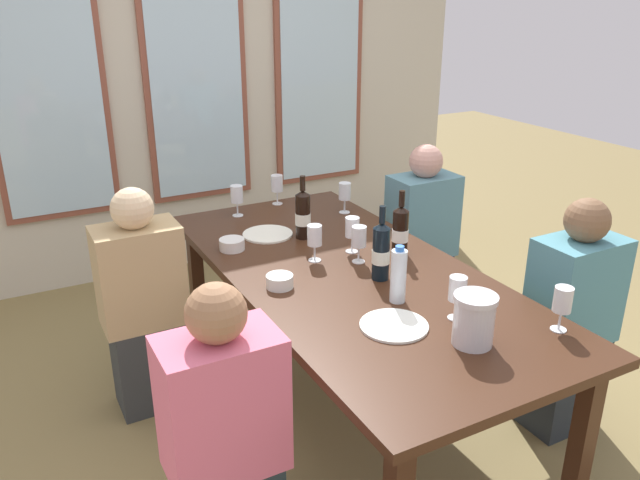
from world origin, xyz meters
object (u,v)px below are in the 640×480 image
white_plate_1 (394,325)px  wine_glass_6 (563,302)px  tasting_bowl_1 (280,281)px  wine_glass_3 (359,238)px  wine_bottle_2 (400,230)px  wine_glass_4 (277,184)px  water_bottle (398,276)px  seated_person_0 (225,446)px  dining_table (350,285)px  wine_glass_0 (315,237)px  wine_glass_5 (345,192)px  wine_glass_7 (352,228)px  wine_glass_1 (237,195)px  wine_glass_2 (458,290)px  tasting_bowl_0 (232,244)px  seated_person_1 (570,324)px  wine_bottle_1 (381,251)px  seated_person_3 (421,242)px  seated_person_2 (144,308)px  white_plate_0 (268,234)px  metal_pitcher (474,319)px  wine_bottle_0 (304,214)px

white_plate_1 → wine_glass_6: wine_glass_6 is taller
tasting_bowl_1 → wine_glass_3: (0.43, 0.07, 0.09)m
wine_bottle_2 → wine_glass_4: wine_bottle_2 is taller
water_bottle → seated_person_0: seated_person_0 is taller
seated_person_0 → dining_table: bearing=35.7°
tasting_bowl_1 → wine_glass_0: wine_glass_0 is taller
wine_glass_5 → wine_glass_7: same height
wine_glass_1 → wine_glass_2: bearing=-78.5°
dining_table → tasting_bowl_0: tasting_bowl_0 is taller
dining_table → wine_glass_6: wine_glass_6 is taller
wine_glass_2 → seated_person_1: bearing=1.5°
wine_bottle_1 → wine_glass_6: (0.34, -0.69, -0.01)m
wine_glass_7 → wine_bottle_1: bearing=-98.3°
wine_glass_5 → wine_glass_0: bearing=-131.7°
wine_bottle_2 → water_bottle: (-0.29, -0.40, -0.01)m
wine_glass_2 → wine_glass_3: (-0.05, 0.64, -0.00)m
white_plate_1 → seated_person_3: (0.93, 1.06, -0.22)m
wine_bottle_1 → seated_person_2: 1.15m
wine_bottle_2 → wine_glass_0: size_ratio=1.80×
wine_glass_1 → white_plate_0: bearing=-85.7°
wine_glass_6 → white_plate_1: bearing=149.6°
wine_glass_1 → wine_glass_4: size_ratio=1.00×
white_plate_1 → wine_glass_0: wine_glass_0 is taller
wine_bottle_1 → seated_person_0: size_ratio=0.30×
wine_bottle_2 → wine_glass_6: size_ratio=1.80×
wine_glass_7 → seated_person_1: 1.07m
water_bottle → white_plate_1: bearing=-128.0°
wine_glass_4 → white_plate_0: bearing=-120.3°
white_plate_0 → wine_glass_6: wine_glass_6 is taller
tasting_bowl_1 → water_bottle: bearing=-43.1°
seated_person_2 → wine_bottle_1: bearing=-35.2°
wine_glass_3 → seated_person_3: (0.73, 0.49, -0.33)m
metal_pitcher → wine_glass_7: 0.93m
wine_glass_5 → seated_person_2: seated_person_2 is taller
wine_glass_7 → wine_glass_3: bearing=-106.5°
dining_table → seated_person_0: (-0.82, -0.59, -0.14)m
wine_bottle_1 → wine_bottle_2: size_ratio=1.06×
white_plate_1 → seated_person_2: bearing=125.0°
white_plate_0 → metal_pitcher: 1.34m
wine_glass_0 → seated_person_1: size_ratio=0.16×
white_plate_0 → metal_pitcher: (0.21, -1.32, 0.09)m
tasting_bowl_0 → wine_bottle_1: bearing=-53.7°
dining_table → water_bottle: bearing=-86.7°
seated_person_0 → seated_person_2: bearing=90.0°
seated_person_3 → seated_person_0: bearing=-145.0°
dining_table → metal_pitcher: bearing=-85.0°
metal_pitcher → wine_bottle_0: bearing=92.8°
metal_pitcher → wine_glass_7: size_ratio=1.09×
wine_bottle_0 → tasting_bowl_1: 0.59m
white_plate_0 → wine_glass_2: wine_glass_2 is taller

